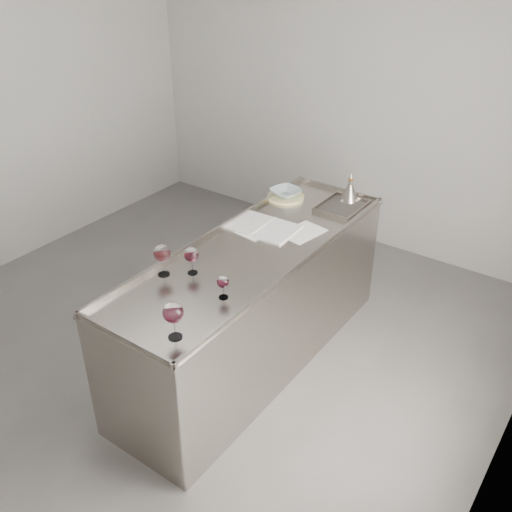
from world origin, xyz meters
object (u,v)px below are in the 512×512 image
Objects in this scene: wine_glass_left at (162,254)px; wine_funnel at (350,192)px; notebook at (263,227)px; ceramic_bowl at (286,193)px; counter at (254,306)px; wine_glass_middle at (191,255)px; wine_glass_right at (173,313)px; wine_glass_small at (223,283)px.

wine_funnel is (0.43, 1.67, -0.08)m from wine_glass_left.
ceramic_bowl is at bearing 103.46° from notebook.
ceramic_bowl is 0.99× the size of wine_funnel.
wine_glass_left reaches higher than counter.
wine_glass_middle is at bearing -100.87° from wine_funnel.
wine_glass_left reaches higher than ceramic_bowl.
wine_glass_right reaches higher than wine_glass_small.
ceramic_bowl is at bearing 104.84° from wine_glass_right.
notebook is at bearing 80.49° from wine_glass_left.
ceramic_bowl is (-0.15, 0.53, 0.04)m from notebook.
wine_glass_right is 0.95× the size of wine_funnel.
wine_glass_left reaches higher than wine_glass_small.
wine_funnel is at bearing 31.18° from ceramic_bowl.
wine_glass_right is 0.45× the size of notebook.
wine_glass_small is 1.46m from ceramic_bowl.
counter is at bearing 101.70° from wine_glass_right.
wine_glass_middle is 0.79× the size of wine_funnel.
wine_glass_small is 0.64× the size of ceramic_bowl.
wine_glass_left is at bearing -115.10° from counter.
wine_funnel reaches higher than counter.
wine_glass_left is 1.41m from ceramic_bowl.
wine_funnel is (0.28, 0.79, 0.06)m from notebook.
wine_glass_middle is 1.24× the size of wine_glass_small.
wine_glass_small is at bearing 2.24° from wine_glass_left.
wine_glass_middle reaches higher than ceramic_bowl.
counter is 0.57m from notebook.
ceramic_bowl is (-0.00, 1.41, -0.10)m from wine_glass_left.
wine_glass_left is 0.43× the size of notebook.
wine_glass_right is 1.90m from ceramic_bowl.
notebook is (-0.13, 0.29, 0.48)m from counter.
wine_funnel is at bearing 79.13° from wine_glass_middle.
wine_funnel is (-0.03, 1.65, -0.03)m from wine_glass_small.
counter is 13.30× the size of wine_glass_middle.
wine_glass_left reaches higher than wine_glass_middle.
counter is 16.51× the size of wine_glass_small.
wine_glass_middle is at bearing -93.14° from notebook.
wine_glass_middle is 0.37× the size of notebook.
notebook is (-0.34, 1.30, -0.15)m from wine_glass_right.
ceramic_bowl is at bearing -148.82° from wine_funnel.
counter is at bearing -98.23° from wine_funnel.
wine_glass_middle is 0.65m from wine_glass_right.
notebook is (-0.32, 0.86, -0.10)m from wine_glass_small.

